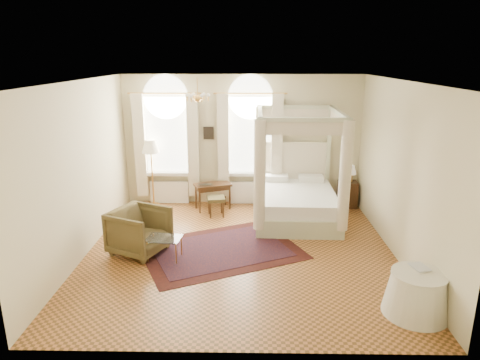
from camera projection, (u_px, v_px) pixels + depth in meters
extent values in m
plane|color=#AE6632|center=(240.00, 252.00, 8.46)|extent=(6.00, 6.00, 0.00)
plane|color=beige|center=(242.00, 141.00, 10.88)|extent=(6.00, 0.00, 6.00)
plane|color=beige|center=(236.00, 236.00, 5.12)|extent=(6.00, 0.00, 6.00)
plane|color=beige|center=(81.00, 170.00, 8.05)|extent=(0.00, 6.00, 6.00)
plane|color=beige|center=(401.00, 172.00, 7.95)|extent=(0.00, 6.00, 6.00)
plane|color=white|center=(240.00, 81.00, 7.54)|extent=(6.00, 6.00, 0.00)
cube|color=white|center=(167.00, 135.00, 10.84)|extent=(1.10, 0.04, 1.90)
cylinder|color=white|center=(166.00, 97.00, 10.58)|extent=(1.10, 0.04, 1.10)
cube|color=white|center=(169.00, 173.00, 11.03)|extent=(1.32, 0.24, 0.08)
cube|color=beige|center=(140.00, 146.00, 10.76)|extent=(0.28, 0.14, 2.60)
cube|color=beige|center=(193.00, 146.00, 10.74)|extent=(0.28, 0.14, 2.60)
cube|color=white|center=(170.00, 192.00, 11.19)|extent=(1.00, 0.12, 0.58)
cube|color=white|center=(250.00, 135.00, 10.81)|extent=(1.10, 0.04, 1.90)
cylinder|color=white|center=(250.00, 97.00, 10.54)|extent=(1.10, 0.04, 1.10)
cube|color=white|center=(250.00, 174.00, 11.00)|extent=(1.32, 0.24, 0.08)
cube|color=beige|center=(223.00, 146.00, 10.72)|extent=(0.28, 0.14, 2.60)
cube|color=beige|center=(277.00, 146.00, 10.70)|extent=(0.28, 0.14, 2.60)
cube|color=white|center=(250.00, 192.00, 11.16)|extent=(1.00, 0.12, 0.58)
cylinder|color=gold|center=(197.00, 88.00, 8.76)|extent=(0.02, 0.02, 0.40)
sphere|color=gold|center=(198.00, 98.00, 8.82)|extent=(0.16, 0.16, 0.16)
sphere|color=beige|center=(208.00, 95.00, 8.80)|extent=(0.07, 0.07, 0.07)
sphere|color=beige|center=(204.00, 94.00, 8.99)|extent=(0.07, 0.07, 0.07)
sphere|color=beige|center=(193.00, 94.00, 8.99)|extent=(0.07, 0.07, 0.07)
sphere|color=beige|center=(187.00, 95.00, 8.81)|extent=(0.07, 0.07, 0.07)
sphere|color=beige|center=(191.00, 96.00, 8.62)|extent=(0.07, 0.07, 0.07)
sphere|color=beige|center=(202.00, 96.00, 8.62)|extent=(0.07, 0.07, 0.07)
cube|color=black|center=(209.00, 133.00, 10.81)|extent=(0.26, 0.03, 0.32)
cube|color=black|center=(300.00, 129.00, 10.74)|extent=(0.22, 0.03, 0.26)
cube|color=#B7BA97|center=(296.00, 212.00, 10.06)|extent=(1.91, 2.34, 0.39)
cube|color=white|center=(296.00, 198.00, 9.97)|extent=(1.80, 2.23, 0.31)
cube|color=beige|center=(293.00, 167.00, 10.91)|extent=(1.87, 0.13, 1.32)
cube|color=#B7BA97|center=(259.00, 157.00, 10.84)|extent=(0.10, 0.10, 2.52)
cube|color=#B7BA97|center=(328.00, 158.00, 10.77)|extent=(0.10, 0.10, 2.52)
cube|color=#B7BA97|center=(260.00, 181.00, 8.76)|extent=(0.10, 0.10, 2.52)
cube|color=#B7BA97|center=(345.00, 182.00, 8.69)|extent=(0.10, 0.10, 2.52)
cube|color=#B7BA97|center=(295.00, 107.00, 10.46)|extent=(1.87, 0.13, 0.09)
cube|color=#B7BA97|center=(305.00, 120.00, 8.37)|extent=(1.87, 0.13, 0.09)
cube|color=#B7BA97|center=(260.00, 113.00, 9.45)|extent=(0.14, 2.30, 0.09)
cube|color=#B7BA97|center=(339.00, 113.00, 9.38)|extent=(0.14, 2.30, 0.09)
cube|color=beige|center=(295.00, 113.00, 10.50)|extent=(1.93, 0.09, 0.31)
cube|color=beige|center=(304.00, 128.00, 8.42)|extent=(1.93, 0.09, 0.31)
cube|color=beige|center=(260.00, 119.00, 9.49)|extent=(0.10, 2.37, 0.31)
cube|color=beige|center=(339.00, 120.00, 9.42)|extent=(0.10, 2.37, 0.31)
cylinder|color=beige|center=(260.00, 176.00, 8.73)|extent=(0.24, 0.24, 2.30)
cylinder|color=beige|center=(345.00, 177.00, 8.66)|extent=(0.24, 0.24, 2.30)
cube|color=#3C2110|center=(347.00, 194.00, 10.92)|extent=(0.47, 0.43, 0.66)
cylinder|color=gold|center=(350.00, 177.00, 10.84)|extent=(0.12, 0.12, 0.21)
cone|color=beige|center=(351.00, 169.00, 10.78)|extent=(0.29, 0.29, 0.23)
cube|color=#3C2110|center=(213.00, 185.00, 10.65)|extent=(0.99, 0.76, 0.05)
cube|color=#3C2110|center=(213.00, 188.00, 10.67)|extent=(0.88, 0.64, 0.09)
cylinder|color=#3C2110|center=(196.00, 197.00, 10.77)|extent=(0.04, 0.04, 0.62)
cylinder|color=#3C2110|center=(225.00, 193.00, 11.03)|extent=(0.04, 0.04, 0.62)
cylinder|color=#3C2110|center=(200.00, 201.00, 10.45)|extent=(0.04, 0.04, 0.62)
cylinder|color=#3C2110|center=(230.00, 198.00, 10.72)|extent=(0.04, 0.04, 0.62)
imported|color=black|center=(205.00, 184.00, 10.55)|extent=(0.38, 0.25, 0.03)
cube|color=#493D1F|center=(216.00, 199.00, 10.25)|extent=(0.48, 0.48, 0.08)
cylinder|color=#3C2110|center=(210.00, 211.00, 10.14)|extent=(0.04, 0.04, 0.39)
cylinder|color=#3C2110|center=(223.00, 210.00, 10.19)|extent=(0.04, 0.04, 0.39)
cylinder|color=#3C2110|center=(209.00, 206.00, 10.43)|extent=(0.04, 0.04, 0.39)
cylinder|color=#3C2110|center=(222.00, 206.00, 10.48)|extent=(0.04, 0.04, 0.39)
imported|color=#4D4021|center=(140.00, 231.00, 8.32)|extent=(1.30, 1.28, 0.90)
cube|color=silver|center=(164.00, 238.00, 8.05)|extent=(0.69, 0.52, 0.02)
cylinder|color=gold|center=(148.00, 252.00, 7.97)|extent=(0.03, 0.03, 0.42)
cylinder|color=gold|center=(176.00, 254.00, 7.90)|extent=(0.03, 0.03, 0.42)
cylinder|color=gold|center=(154.00, 244.00, 8.32)|extent=(0.03, 0.03, 0.42)
cylinder|color=gold|center=(181.00, 245.00, 8.24)|extent=(0.03, 0.03, 0.42)
cylinder|color=gold|center=(154.00, 205.00, 11.09)|extent=(0.30, 0.30, 0.03)
cylinder|color=gold|center=(152.00, 177.00, 10.88)|extent=(0.04, 0.04, 1.51)
cone|color=beige|center=(151.00, 146.00, 10.66)|extent=(0.44, 0.44, 0.32)
cube|color=#40140F|center=(221.00, 250.00, 8.53)|extent=(3.63, 3.21, 0.01)
cube|color=black|center=(221.00, 249.00, 8.53)|extent=(3.00, 2.59, 0.01)
cone|color=white|center=(417.00, 294.00, 6.35)|extent=(0.98, 0.98, 0.63)
cylinder|color=white|center=(419.00, 274.00, 6.26)|extent=(0.80, 0.80, 0.04)
imported|color=black|center=(413.00, 268.00, 6.38)|extent=(0.28, 0.34, 0.03)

